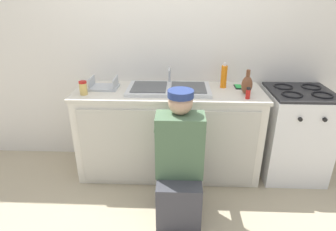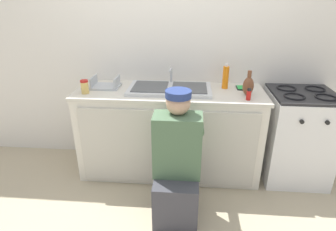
{
  "view_description": "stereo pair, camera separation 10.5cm",
  "coord_description": "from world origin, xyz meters",
  "px_view_note": "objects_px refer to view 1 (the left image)",
  "views": [
    {
      "loc": [
        0.1,
        -2.3,
        1.77
      ],
      "look_at": [
        0.0,
        0.1,
        0.72
      ],
      "focal_mm": 30.0,
      "sensor_mm": 36.0,
      "label": 1
    },
    {
      "loc": [
        0.2,
        -2.29,
        1.77
      ],
      "look_at": [
        0.0,
        0.1,
        0.72
      ],
      "focal_mm": 30.0,
      "sensor_mm": 36.0,
      "label": 2
    }
  ],
  "objects_px": {
    "stove_range": "(293,133)",
    "dish_rack_tray": "(104,86)",
    "plumber_person": "(179,168)",
    "condiment_jar": "(83,88)",
    "vase_decorative": "(247,85)",
    "spice_bottle_red": "(248,93)",
    "sink_double_basin": "(169,88)",
    "cell_phone": "(238,87)",
    "soap_bottle_orange": "(224,76)"
  },
  "relations": [
    {
      "from": "stove_range",
      "to": "dish_rack_tray",
      "type": "xyz_separation_m",
      "value": [
        -1.92,
        0.04,
        0.47
      ]
    },
    {
      "from": "plumber_person",
      "to": "condiment_jar",
      "type": "relative_size",
      "value": 8.63
    },
    {
      "from": "condiment_jar",
      "to": "vase_decorative",
      "type": "bearing_deg",
      "value": 3.06
    },
    {
      "from": "spice_bottle_red",
      "to": "sink_double_basin",
      "type": "bearing_deg",
      "value": 163.72
    },
    {
      "from": "sink_double_basin",
      "to": "cell_phone",
      "type": "xyz_separation_m",
      "value": [
        0.69,
        0.12,
        -0.01
      ]
    },
    {
      "from": "sink_double_basin",
      "to": "condiment_jar",
      "type": "height_order",
      "value": "sink_double_basin"
    },
    {
      "from": "stove_range",
      "to": "condiment_jar",
      "type": "distance_m",
      "value": 2.13
    },
    {
      "from": "plumber_person",
      "to": "dish_rack_tray",
      "type": "distance_m",
      "value": 1.13
    },
    {
      "from": "sink_double_basin",
      "to": "vase_decorative",
      "type": "xyz_separation_m",
      "value": [
        0.73,
        -0.08,
        0.07
      ]
    },
    {
      "from": "plumber_person",
      "to": "dish_rack_tray",
      "type": "relative_size",
      "value": 3.94
    },
    {
      "from": "plumber_person",
      "to": "cell_phone",
      "type": "xyz_separation_m",
      "value": [
        0.58,
        0.79,
        0.45
      ]
    },
    {
      "from": "spice_bottle_red",
      "to": "condiment_jar",
      "type": "bearing_deg",
      "value": 178.02
    },
    {
      "from": "stove_range",
      "to": "dish_rack_tray",
      "type": "bearing_deg",
      "value": 178.93
    },
    {
      "from": "plumber_person",
      "to": "vase_decorative",
      "type": "distance_m",
      "value": 1.0
    },
    {
      "from": "vase_decorative",
      "to": "dish_rack_tray",
      "type": "distance_m",
      "value": 1.38
    },
    {
      "from": "soap_bottle_orange",
      "to": "condiment_jar",
      "type": "xyz_separation_m",
      "value": [
        -1.33,
        -0.27,
        -0.05
      ]
    },
    {
      "from": "sink_double_basin",
      "to": "soap_bottle_orange",
      "type": "height_order",
      "value": "soap_bottle_orange"
    },
    {
      "from": "plumber_person",
      "to": "dish_rack_tray",
      "type": "bearing_deg",
      "value": 137.29
    },
    {
      "from": "condiment_jar",
      "to": "cell_phone",
      "type": "height_order",
      "value": "condiment_jar"
    },
    {
      "from": "cell_phone",
      "to": "spice_bottle_red",
      "type": "bearing_deg",
      "value": -86.35
    },
    {
      "from": "sink_double_basin",
      "to": "spice_bottle_red",
      "type": "height_order",
      "value": "sink_double_basin"
    },
    {
      "from": "plumber_person",
      "to": "cell_phone",
      "type": "height_order",
      "value": "plumber_person"
    },
    {
      "from": "soap_bottle_orange",
      "to": "sink_double_basin",
      "type": "bearing_deg",
      "value": -168.23
    },
    {
      "from": "plumber_person",
      "to": "vase_decorative",
      "type": "relative_size",
      "value": 4.8
    },
    {
      "from": "vase_decorative",
      "to": "condiment_jar",
      "type": "relative_size",
      "value": 1.8
    },
    {
      "from": "vase_decorative",
      "to": "spice_bottle_red",
      "type": "height_order",
      "value": "vase_decorative"
    },
    {
      "from": "sink_double_basin",
      "to": "soap_bottle_orange",
      "type": "relative_size",
      "value": 3.2
    },
    {
      "from": "condiment_jar",
      "to": "dish_rack_tray",
      "type": "distance_m",
      "value": 0.24
    },
    {
      "from": "sink_double_basin",
      "to": "condiment_jar",
      "type": "xyz_separation_m",
      "value": [
        -0.79,
        -0.16,
        0.05
      ]
    },
    {
      "from": "stove_range",
      "to": "sink_double_basin",
      "type": "bearing_deg",
      "value": 179.9
    },
    {
      "from": "soap_bottle_orange",
      "to": "spice_bottle_red",
      "type": "height_order",
      "value": "soap_bottle_orange"
    },
    {
      "from": "vase_decorative",
      "to": "spice_bottle_red",
      "type": "relative_size",
      "value": 2.19
    },
    {
      "from": "soap_bottle_orange",
      "to": "dish_rack_tray",
      "type": "relative_size",
      "value": 0.89
    },
    {
      "from": "soap_bottle_orange",
      "to": "cell_phone",
      "type": "xyz_separation_m",
      "value": [
        0.15,
        0.01,
        -0.11
      ]
    },
    {
      "from": "cell_phone",
      "to": "vase_decorative",
      "type": "bearing_deg",
      "value": -79.77
    },
    {
      "from": "vase_decorative",
      "to": "spice_bottle_red",
      "type": "bearing_deg",
      "value": -96.18
    },
    {
      "from": "vase_decorative",
      "to": "spice_bottle_red",
      "type": "distance_m",
      "value": 0.14
    },
    {
      "from": "condiment_jar",
      "to": "spice_bottle_red",
      "type": "xyz_separation_m",
      "value": [
        1.5,
        -0.05,
        -0.01
      ]
    },
    {
      "from": "spice_bottle_red",
      "to": "dish_rack_tray",
      "type": "xyz_separation_m",
      "value": [
        -1.36,
        0.24,
        -0.03
      ]
    },
    {
      "from": "vase_decorative",
      "to": "condiment_jar",
      "type": "bearing_deg",
      "value": -176.94
    },
    {
      "from": "vase_decorative",
      "to": "cell_phone",
      "type": "distance_m",
      "value": 0.22
    },
    {
      "from": "soap_bottle_orange",
      "to": "vase_decorative",
      "type": "relative_size",
      "value": 1.09
    },
    {
      "from": "soap_bottle_orange",
      "to": "dish_rack_tray",
      "type": "xyz_separation_m",
      "value": [
        -1.19,
        -0.08,
        -0.09
      ]
    },
    {
      "from": "sink_double_basin",
      "to": "vase_decorative",
      "type": "bearing_deg",
      "value": -5.92
    },
    {
      "from": "vase_decorative",
      "to": "soap_bottle_orange",
      "type": "bearing_deg",
      "value": 135.01
    },
    {
      "from": "sink_double_basin",
      "to": "vase_decorative",
      "type": "relative_size",
      "value": 3.48
    },
    {
      "from": "vase_decorative",
      "to": "dish_rack_tray",
      "type": "height_order",
      "value": "vase_decorative"
    },
    {
      "from": "stove_range",
      "to": "condiment_jar",
      "type": "relative_size",
      "value": 7.22
    },
    {
      "from": "stove_range",
      "to": "spice_bottle_red",
      "type": "distance_m",
      "value": 0.77
    },
    {
      "from": "stove_range",
      "to": "vase_decorative",
      "type": "relative_size",
      "value": 4.02
    }
  ]
}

